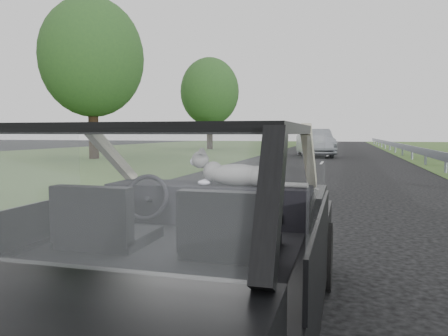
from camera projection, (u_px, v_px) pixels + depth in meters
The scene contains 9 objects.
subject_car at pixel (181, 237), 2.84m from camera, with size 1.80×4.00×1.45m, color black.
dashboard at pixel (209, 203), 3.43m from camera, with size 1.58×0.45×0.30m, color black.
driver_seat at pixel (102, 218), 2.66m from camera, with size 0.50×0.72×0.42m, color black.
passenger_seat at pixel (228, 226), 2.44m from camera, with size 0.50×0.72×0.42m, color black.
steering_wheel at pixel (146, 197), 3.25m from camera, with size 0.36×0.36×0.04m, color black.
cat at pixel (237, 173), 3.30m from camera, with size 0.64×0.20×0.29m, color gray.
other_car at pixel (315, 143), 25.97m from camera, with size 1.96×4.97×1.63m, color #ABB0BC.
tree_5 at pixel (92, 81), 23.12m from camera, with size 5.45×5.45×8.26m, color #274D22, non-canonical shape.
tree_6 at pixel (210, 105), 36.89m from camera, with size 4.95×4.95×7.49m, color #274D22, non-canonical shape.
Camera 1 is at (1.02, -2.62, 1.40)m, focal length 35.00 mm.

